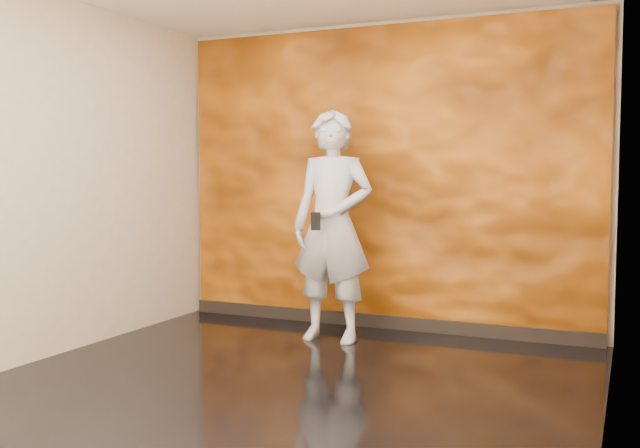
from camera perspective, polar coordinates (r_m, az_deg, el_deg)
The scene contains 5 objects.
room at distance 4.74m, azimuth -2.75°, elevation 3.83°, with size 4.02×4.02×2.81m.
feature_wall at distance 6.55m, azimuth 4.95°, elevation 3.68°, with size 3.90×0.06×2.75m, color orange.
baseboard at distance 6.65m, azimuth 4.77°, elevation -7.76°, with size 3.90×0.04×0.12m, color black.
man at distance 6.02m, azimuth 1.00°, elevation -0.17°, with size 0.71×0.47×1.95m, color #A7AAB6.
phone at distance 5.76m, azimuth -0.35°, elevation 0.23°, with size 0.08×0.02×0.15m, color black.
Camera 1 is at (2.12, -4.24, 1.41)m, focal length 40.00 mm.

